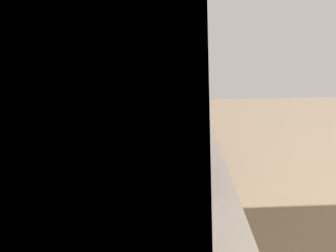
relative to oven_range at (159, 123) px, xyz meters
name	(u,v)px	position (x,y,z in m)	size (l,w,h in m)	color
wall_back	(20,123)	(-1.57, 0.38, 0.83)	(4.11, 0.12, 2.60)	beige
oven_range	(159,123)	(0.00, 0.00, 0.00)	(0.70, 0.65, 1.09)	black
microwave	(151,144)	(-1.28, 0.04, 0.58)	(0.52, 0.37, 0.27)	white
bowl	(172,116)	(-0.81, -0.07, 0.47)	(0.18, 0.18, 0.05)	silver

